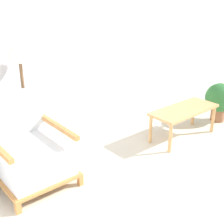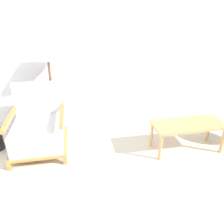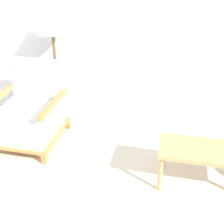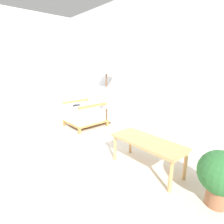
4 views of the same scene
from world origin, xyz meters
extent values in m
cube|color=silver|center=(0.00, 2.16, 1.35)|extent=(8.00, 0.06, 2.70)
cube|color=#B2753D|center=(-1.19, 1.05, 0.05)|extent=(0.05, 0.05, 0.11)
cube|color=#B2753D|center=(-0.50, 1.05, 0.05)|extent=(0.05, 0.05, 0.11)
cube|color=#B2753D|center=(-1.19, 1.80, 0.05)|extent=(0.05, 0.05, 0.11)
cube|color=#B2753D|center=(-0.50, 1.80, 0.05)|extent=(0.05, 0.05, 0.11)
cube|color=#B2753D|center=(-0.85, 1.43, 0.12)|extent=(0.73, 0.79, 0.03)
cube|color=silver|center=(-0.85, 1.41, 0.28)|extent=(0.65, 0.69, 0.28)
cube|color=silver|center=(-0.85, 1.78, 0.66)|extent=(0.65, 0.08, 0.48)
cube|color=#B2753D|center=(-1.18, 1.43, 0.54)|extent=(0.05, 0.73, 0.05)
cube|color=#B2753D|center=(-0.51, 1.43, 0.54)|extent=(0.05, 0.73, 0.05)
cylinder|color=brown|center=(-0.65, 1.90, 0.01)|extent=(0.21, 0.21, 0.03)
cylinder|color=brown|center=(-0.65, 1.90, 0.61)|extent=(0.04, 0.04, 1.17)
cone|color=silver|center=(-0.65, 1.90, 1.33)|extent=(0.36, 0.36, 0.27)
cube|color=tan|center=(1.19, 1.08, 0.40)|extent=(0.99, 0.41, 0.04)
cylinder|color=tan|center=(0.74, 0.92, 0.19)|extent=(0.04, 0.04, 0.38)
cylinder|color=tan|center=(1.65, 0.92, 0.19)|extent=(0.04, 0.04, 0.38)
cylinder|color=tan|center=(0.74, 1.25, 0.19)|extent=(0.04, 0.04, 0.38)
cylinder|color=tan|center=(1.65, 1.25, 0.19)|extent=(0.04, 0.04, 0.38)
camera|label=1|loc=(-1.99, -1.25, 1.94)|focal=50.00mm
camera|label=2|loc=(-0.32, -1.32, 1.82)|focal=35.00mm
camera|label=3|loc=(0.81, -1.41, 2.10)|focal=50.00mm
camera|label=4|loc=(2.47, -0.66, 1.37)|focal=28.00mm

